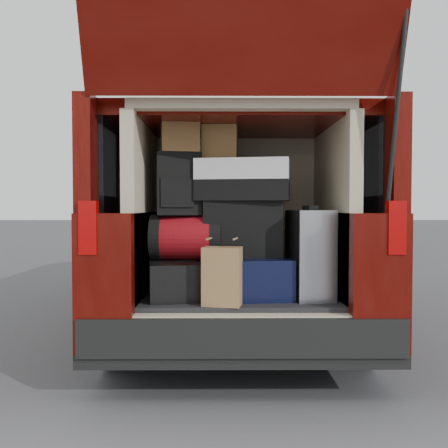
# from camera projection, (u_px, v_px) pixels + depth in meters

# --- Properties ---
(ground) EXTENTS (80.00, 80.00, 0.00)m
(ground) POSITION_uv_depth(u_px,v_px,m) (240.00, 385.00, 3.01)
(ground) COLOR #3E3E40
(ground) RESTS_ON ground
(minivan) EXTENTS (1.90, 5.35, 2.77)m
(minivan) POSITION_uv_depth(u_px,v_px,m) (233.00, 229.00, 4.84)
(minivan) COLOR black
(minivan) RESTS_ON ground
(load_floor) EXTENTS (1.24, 1.05, 0.55)m
(load_floor) POSITION_uv_depth(u_px,v_px,m) (238.00, 331.00, 3.28)
(load_floor) COLOR black
(load_floor) RESTS_ON ground
(black_hardshell) EXTENTS (0.52, 0.65, 0.23)m
(black_hardshell) POSITION_uv_depth(u_px,v_px,m) (182.00, 278.00, 3.14)
(black_hardshell) COLOR black
(black_hardshell) RESTS_ON load_floor
(navy_hardshell) EXTENTS (0.54, 0.64, 0.26)m
(navy_hardshell) POSITION_uv_depth(u_px,v_px,m) (249.00, 276.00, 3.15)
(navy_hardshell) COLOR black
(navy_hardshell) RESTS_ON load_floor
(silver_roller) EXTENTS (0.27, 0.40, 0.57)m
(silver_roller) POSITION_uv_depth(u_px,v_px,m) (310.00, 254.00, 3.04)
(silver_roller) COLOR silver
(silver_roller) RESTS_ON load_floor
(kraft_bag) EXTENTS (0.25, 0.18, 0.35)m
(kraft_bag) POSITION_uv_depth(u_px,v_px,m) (222.00, 276.00, 2.81)
(kraft_bag) COLOR olive
(kraft_bag) RESTS_ON load_floor
(red_duffel) EXTENTS (0.46, 0.31, 0.30)m
(red_duffel) POSITION_uv_depth(u_px,v_px,m) (186.00, 237.00, 3.16)
(red_duffel) COLOR #9F0E18
(red_duffel) RESTS_ON black_hardshell
(black_soft_case) EXTENTS (0.54, 0.36, 0.37)m
(black_soft_case) POSITION_uv_depth(u_px,v_px,m) (244.00, 228.00, 3.17)
(black_soft_case) COLOR black
(black_soft_case) RESTS_ON navy_hardshell
(backpack) EXTENTS (0.31, 0.22, 0.41)m
(backpack) POSITION_uv_depth(u_px,v_px,m) (178.00, 184.00, 3.12)
(backpack) COLOR black
(backpack) RESTS_ON red_duffel
(twotone_duffel) EXTENTS (0.65, 0.41, 0.27)m
(twotone_duffel) POSITION_uv_depth(u_px,v_px,m) (243.00, 180.00, 3.13)
(twotone_duffel) COLOR silver
(twotone_duffel) RESTS_ON black_soft_case
(grocery_sack_lower) EXTENTS (0.27, 0.24, 0.22)m
(grocery_sack_lower) POSITION_uv_depth(u_px,v_px,m) (180.00, 136.00, 3.11)
(grocery_sack_lower) COLOR olive
(grocery_sack_lower) RESTS_ON backpack
(grocery_sack_upper) EXTENTS (0.24, 0.21, 0.23)m
(grocery_sack_upper) POSITION_uv_depth(u_px,v_px,m) (220.00, 143.00, 3.18)
(grocery_sack_upper) COLOR olive
(grocery_sack_upper) RESTS_ON twotone_duffel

